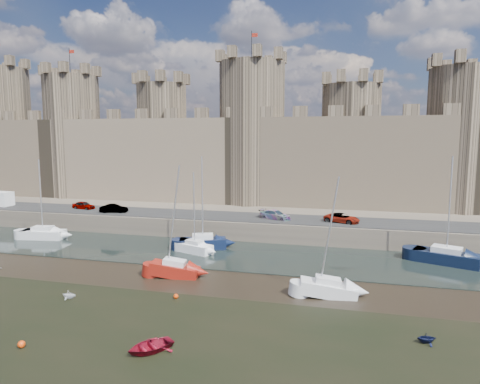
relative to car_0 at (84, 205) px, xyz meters
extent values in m
plane|color=black|center=(21.03, -34.21, -3.11)|extent=(160.00, 160.00, 0.00)
cube|color=black|center=(21.03, -10.21, -3.07)|extent=(160.00, 12.00, 0.08)
cube|color=#4C443A|center=(21.03, 25.79, -1.86)|extent=(160.00, 60.00, 2.50)
cube|color=black|center=(21.03, -0.21, -0.56)|extent=(160.00, 7.00, 0.10)
cube|color=#42382B|center=(21.03, 13.79, 6.39)|extent=(100.00, 9.00, 14.00)
cylinder|color=#42382B|center=(-26.97, 13.79, 11.39)|extent=(11.00, 11.00, 24.00)
cylinder|color=#42382B|center=(-10.97, 13.79, 10.39)|extent=(10.00, 10.00, 22.00)
cylinder|color=black|center=(-10.97, 13.79, 23.89)|extent=(0.10, 0.10, 5.00)
cube|color=maroon|center=(-10.47, 13.79, 25.69)|extent=(1.00, 0.03, 0.60)
cylinder|color=#42382B|center=(7.03, 13.79, 9.39)|extent=(9.00, 9.00, 20.00)
cylinder|color=#42382B|center=(23.03, 13.79, 10.89)|extent=(11.00, 11.00, 23.00)
cylinder|color=black|center=(23.03, 13.79, 24.89)|extent=(0.10, 0.10, 5.00)
cube|color=maroon|center=(23.53, 13.79, 26.69)|extent=(1.00, 0.03, 0.60)
cylinder|color=#42382B|center=(39.03, 13.79, 8.89)|extent=(9.00, 9.00, 19.00)
cylinder|color=#42382B|center=(55.03, 13.79, 9.89)|extent=(10.00, 10.00, 21.00)
imported|color=gray|center=(0.00, 0.00, 0.00)|extent=(3.80, 2.04, 1.23)
imported|color=gray|center=(6.12, -1.68, 0.03)|extent=(4.11, 2.20, 1.29)
imported|color=gray|center=(29.64, -0.75, 0.02)|extent=(4.71, 3.13, 1.27)
imported|color=gray|center=(38.31, -0.95, 0.01)|extent=(4.91, 3.43, 1.25)
cube|color=silver|center=(-0.02, -9.13, -2.46)|extent=(5.89, 3.00, 1.15)
cube|color=silver|center=(-0.02, -9.13, -1.63)|extent=(2.70, 1.89, 0.52)
cylinder|color=silver|center=(-0.02, -9.13, 2.80)|extent=(0.14, 0.14, 9.37)
cube|color=black|center=(22.12, -8.60, -2.43)|extent=(5.95, 3.91, 1.21)
cube|color=silver|center=(22.12, -8.60, -1.55)|extent=(2.83, 2.26, 0.55)
cylinder|color=silver|center=(22.12, -8.60, 3.13)|extent=(0.14, 0.14, 9.91)
cube|color=white|center=(21.82, -10.63, -2.52)|extent=(4.67, 3.05, 1.02)
cube|color=silver|center=(21.82, -10.63, -1.78)|extent=(2.22, 1.76, 0.46)
cylinder|color=silver|center=(21.82, -10.63, 2.17)|extent=(0.14, 0.14, 8.37)
cube|color=black|center=(49.33, -8.04, -2.41)|extent=(7.00, 4.71, 1.25)
cube|color=silver|center=(49.33, -8.04, -1.51)|extent=(3.34, 2.70, 0.57)
cylinder|color=silver|center=(49.33, -8.04, 3.31)|extent=(0.14, 0.14, 10.19)
cube|color=maroon|center=(22.88, -19.02, -2.52)|extent=(4.85, 2.39, 1.19)
cube|color=silver|center=(22.88, -19.02, -1.66)|extent=(2.22, 1.52, 0.54)
cylinder|color=silver|center=(22.88, -19.02, 2.93)|extent=(0.14, 0.14, 9.71)
cube|color=silver|center=(37.54, -20.57, -2.55)|extent=(4.98, 2.48, 1.12)
cube|color=silver|center=(37.54, -20.57, -1.74)|extent=(2.28, 1.57, 0.51)
cylinder|color=silver|center=(37.54, -20.57, 2.60)|extent=(0.14, 0.14, 9.19)
imported|color=white|center=(16.52, -26.55, -2.76)|extent=(1.43, 1.26, 0.70)
imported|color=maroon|center=(27.09, -32.99, -2.80)|extent=(3.56, 3.74, 0.63)
imported|color=black|center=(44.25, -27.54, -2.77)|extent=(1.62, 1.50, 0.70)
sphere|color=#DD3B09|center=(25.21, -24.32, -2.90)|extent=(0.43, 0.43, 0.43)
sphere|color=#E03C09|center=(18.84, -34.61, -2.88)|extent=(0.48, 0.48, 0.48)
camera|label=1|loc=(38.90, -56.34, 10.41)|focal=32.00mm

